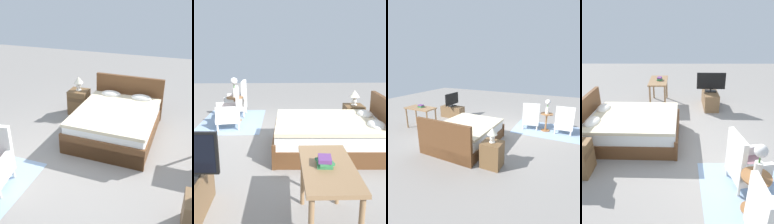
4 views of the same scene
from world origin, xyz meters
TOP-DOWN VIEW (x-y plane):
  - ground_plane at (0.00, 0.00)m, footprint 16.00×16.00m
  - floor_rug at (-1.77, -1.07)m, footprint 2.10×1.50m
  - bed at (0.13, 1.08)m, footprint 1.59×2.04m
  - armchair_by_window_right at (-1.24, -1.01)m, footprint 0.63×0.63m
  - side_table at (-1.77, -0.99)m, footprint 0.40×0.40m
  - flower_vase at (-1.77, -0.99)m, footprint 0.17×0.17m
  - tv_stand at (1.98, -0.89)m, footprint 0.96×0.40m
  - tv_flatscreen at (1.98, -0.89)m, footprint 0.21×0.81m
  - vanity_desk at (2.22, 0.63)m, footprint 1.04×0.52m
  - book_stack at (2.22, 0.59)m, footprint 0.20×0.18m

SIDE VIEW (x-z plane):
  - ground_plane at x=0.00m, z-range 0.00..0.00m
  - floor_rug at x=-1.77m, z-range 0.00..0.01m
  - tv_stand at x=1.98m, z-range 0.00..0.47m
  - bed at x=0.13m, z-range -0.18..0.78m
  - side_table at x=-1.77m, z-range 0.08..0.69m
  - armchair_by_window_right at x=-1.24m, z-range -0.08..0.84m
  - vanity_desk at x=2.22m, z-range 0.26..1.00m
  - tv_flatscreen at x=1.98m, z-range 0.48..1.03m
  - book_stack at x=2.22m, z-range 0.74..0.83m
  - flower_vase at x=-1.77m, z-range 0.66..1.14m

